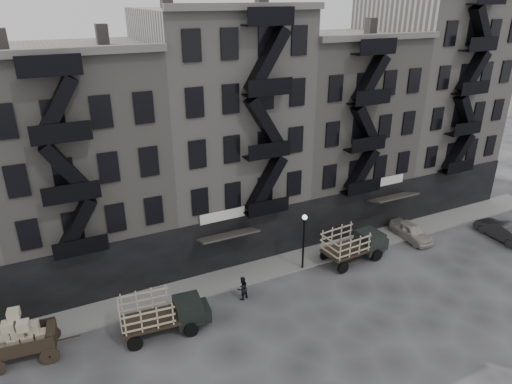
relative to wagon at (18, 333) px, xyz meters
name	(u,v)px	position (x,y,z in m)	size (l,w,h in m)	color
ground	(283,301)	(14.81, -1.73, -1.70)	(140.00, 140.00, 0.00)	#38383A
sidewalk	(257,271)	(14.81, 2.02, -1.63)	(55.00, 2.50, 0.15)	slate
building_midwest	(80,166)	(4.81, 8.10, 5.80)	(10.00, 11.35, 16.20)	slate
building_center	(221,132)	(14.81, 8.10, 6.80)	(10.00, 11.35, 18.20)	gray
building_mideast	(332,129)	(24.81, 8.10, 5.80)	(10.00, 11.35, 16.20)	slate
building_east	(425,100)	(34.81, 8.10, 7.30)	(10.00, 11.35, 19.20)	gray
lamp_post	(304,235)	(17.81, 0.87, 1.08)	(0.36, 0.36, 4.28)	black
wagon	(18,333)	(0.00, 0.00, 0.00)	(3.71, 2.26, 2.98)	black
stake_truck_west	(162,311)	(7.28, -1.19, -0.28)	(5.11, 2.43, 2.49)	black
stake_truck_east	(354,242)	(21.80, 0.34, -0.23)	(5.26, 2.47, 2.57)	black
car_east	(411,231)	(27.81, 0.87, -1.04)	(1.56, 3.88, 1.32)	#AFA99D
car_far	(502,230)	(34.31, -2.23, -0.99)	(1.50, 4.31, 1.42)	#262628
pedestrian_mid	(242,288)	(12.61, -0.36, -0.91)	(0.77, 0.60, 1.59)	black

